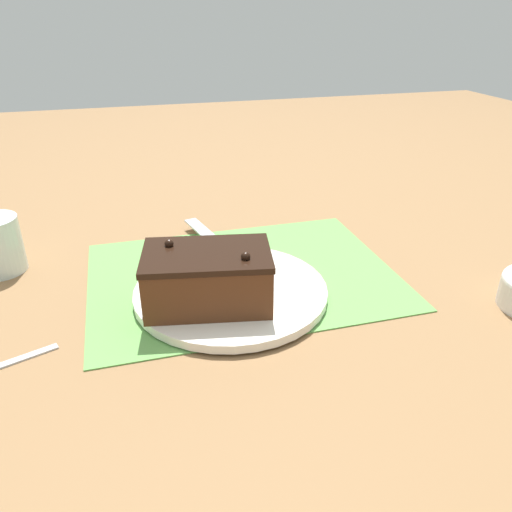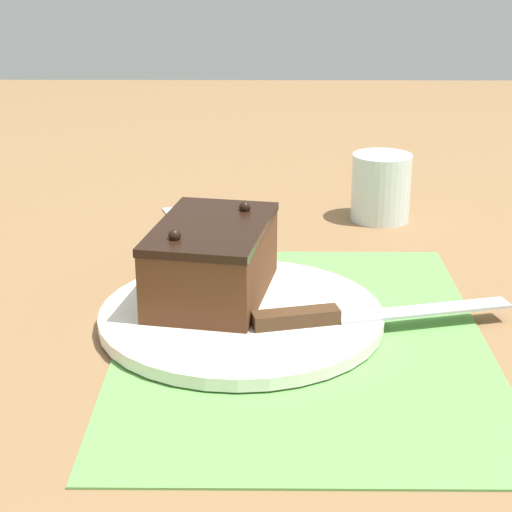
# 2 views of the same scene
# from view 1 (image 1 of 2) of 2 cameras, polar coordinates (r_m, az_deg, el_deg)

# --- Properties ---
(ground_plane) EXTENTS (3.00, 3.00, 0.00)m
(ground_plane) POSITION_cam_1_polar(r_m,az_deg,el_deg) (0.77, -1.53, -2.24)
(ground_plane) COLOR olive
(placemat_woven) EXTENTS (0.46, 0.34, 0.00)m
(placemat_woven) POSITION_cam_1_polar(r_m,az_deg,el_deg) (0.77, -1.53, -2.11)
(placemat_woven) COLOR #609E4C
(placemat_woven) RESTS_ON ground_plane
(cake_plate) EXTENTS (0.27, 0.27, 0.01)m
(cake_plate) POSITION_cam_1_polar(r_m,az_deg,el_deg) (0.71, -2.88, -4.02)
(cake_plate) COLOR white
(cake_plate) RESTS_ON placemat_woven
(chocolate_cake) EXTENTS (0.18, 0.13, 0.08)m
(chocolate_cake) POSITION_cam_1_polar(r_m,az_deg,el_deg) (0.66, -5.54, -2.45)
(chocolate_cake) COLOR #512D19
(chocolate_cake) RESTS_ON cake_plate
(serving_knife) EXTENTS (0.08, 0.25, 0.01)m
(serving_knife) POSITION_cam_1_polar(r_m,az_deg,el_deg) (0.79, -2.88, 0.23)
(serving_knife) COLOR #472D19
(serving_knife) RESTS_ON cake_plate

